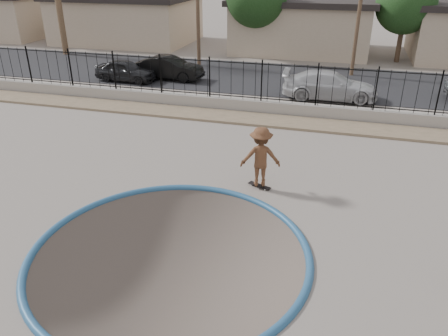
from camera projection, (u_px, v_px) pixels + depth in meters
ground at (266, 123)px, 22.57m from camera, size 120.00×120.00×2.20m
bowl_pit at (170, 253)px, 10.82m from camera, size 6.84×6.84×1.80m
coping_ring at (170, 253)px, 10.82m from camera, size 7.04×7.04×0.20m
rock_strip at (256, 119)px, 19.64m from camera, size 42.00×1.60×0.11m
retaining_wall at (261, 107)px, 20.49m from camera, size 42.00×0.45×0.60m
fence at (262, 82)px, 19.97m from camera, size 40.00×0.04×1.80m
street at (282, 79)px, 26.42m from camera, size 90.00×8.00×0.04m
house_west_far at (1, 13)px, 40.64m from camera, size 10.60×8.60×3.90m
house_west at (127, 18)px, 37.47m from camera, size 11.60×8.60×3.90m
house_center at (303, 24)px, 33.81m from camera, size 10.60×8.60×3.90m
street_tree_mid at (406, 4)px, 29.13m from camera, size 3.96×3.96×5.83m
skater at (260, 160)px, 13.52m from camera, size 1.39×1.01×1.93m
skateboard at (259, 186)px, 13.91m from camera, size 0.80×0.49×0.07m
car_a at (126, 71)px, 25.58m from camera, size 3.68×1.65×1.23m
car_b at (169, 68)px, 25.98m from camera, size 4.11×1.58×1.33m
car_c at (330, 85)px, 22.32m from camera, size 4.91×2.25×1.39m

